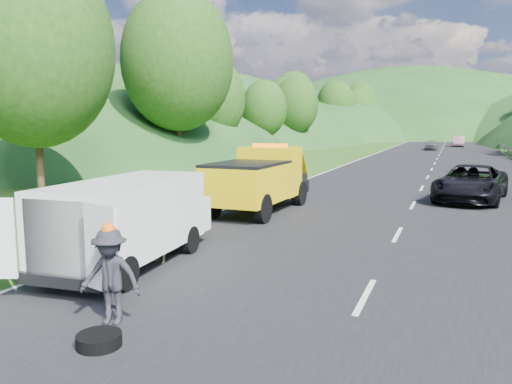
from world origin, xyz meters
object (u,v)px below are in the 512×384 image
at_px(suitcase, 112,234).
at_px(child, 160,264).
at_px(spare_tire, 99,348).
at_px(passing_suv, 470,201).
at_px(tow_truck, 259,179).
at_px(white_van, 130,218).
at_px(woman, 176,238).
at_px(worker, 112,324).

bearing_deg(suitcase, child, -29.34).
distance_m(spare_tire, passing_suv, 18.91).
relative_size(suitcase, spare_tire, 0.76).
bearing_deg(spare_tire, tow_truck, 99.69).
xyz_separation_m(white_van, suitcase, (-1.96, 1.82, -0.92)).
bearing_deg(woman, child, 178.83).
distance_m(woman, passing_suv, 13.99).
distance_m(child, worker, 3.72).
relative_size(child, worker, 0.68).
distance_m(tow_truck, worker, 11.45).
bearing_deg(worker, passing_suv, 57.61).
relative_size(worker, spare_tire, 2.38).
distance_m(woman, worker, 6.47).
xyz_separation_m(white_van, worker, (1.79, -3.07, -1.19)).
bearing_deg(tow_truck, suitcase, -107.08).
xyz_separation_m(tow_truck, spare_tire, (2.06, -12.09, -1.28)).
bearing_deg(suitcase, woman, 38.78).
bearing_deg(child, worker, -52.62).
relative_size(white_van, worker, 3.68).
height_order(tow_truck, passing_suv, tow_truck).
bearing_deg(spare_tire, child, 111.21).
bearing_deg(tow_truck, white_van, -89.79).
xyz_separation_m(suitcase, spare_tire, (4.16, -5.72, -0.26)).
distance_m(white_van, worker, 3.75).
bearing_deg(woman, passing_suv, -60.73).
height_order(tow_truck, white_van, tow_truck).
relative_size(tow_truck, woman, 3.51).
bearing_deg(tow_truck, woman, -96.17).
xyz_separation_m(tow_truck, suitcase, (-2.10, -6.37, -1.02)).
bearing_deg(worker, white_van, 107.41).
bearing_deg(spare_tire, worker, 115.78).
distance_m(suitcase, passing_suv, 15.77).
bearing_deg(tow_truck, child, -86.02).
relative_size(white_van, passing_suv, 1.06).
bearing_deg(spare_tire, suitcase, 126.04).
bearing_deg(worker, suitcase, 114.66).
bearing_deg(child, spare_tire, -51.49).
xyz_separation_m(white_van, spare_tire, (2.20, -3.90, -1.19)).
xyz_separation_m(woman, child, (1.06, -2.54, 0.00)).
bearing_deg(suitcase, spare_tire, -53.96).
height_order(tow_truck, worker, tow_truck).
distance_m(child, spare_tire, 4.64).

